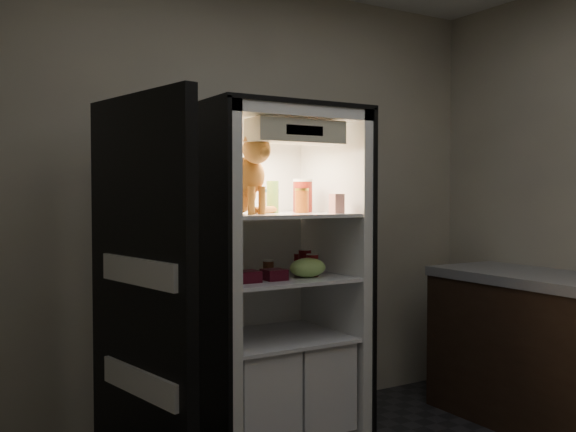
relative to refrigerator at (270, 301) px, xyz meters
name	(u,v)px	position (x,y,z in m)	size (l,w,h in m)	color
room_shell	(452,134)	(0.00, -1.38, 0.83)	(3.60, 3.60, 3.60)	white
refrigerator	(270,301)	(0.00, 0.00, 0.00)	(0.90, 0.72, 1.88)	white
fridge_door	(140,300)	(-0.84, -0.28, 0.12)	(0.22, 0.87, 1.85)	black
tabby_cat	(242,183)	(-0.22, -0.09, 0.66)	(0.40, 0.44, 0.45)	#B96217
parmesan_shaker	(273,197)	(0.01, 0.00, 0.59)	(0.07, 0.07, 0.18)	green
mayo_tub	(271,201)	(0.03, 0.04, 0.57)	(0.10, 0.10, 0.13)	white
salsa_jar	(302,201)	(0.15, -0.10, 0.57)	(0.08, 0.08, 0.14)	maroon
pepper_jar	(303,196)	(0.22, 0.01, 0.59)	(0.11, 0.11, 0.19)	#A22F15
cream_carton	(337,204)	(0.26, -0.27, 0.55)	(0.06, 0.06, 0.11)	white
soda_can_a	(299,263)	(0.21, 0.03, 0.20)	(0.06, 0.06, 0.11)	black
soda_can_b	(305,261)	(0.21, -0.03, 0.22)	(0.08, 0.08, 0.14)	black
soda_can_c	(312,265)	(0.18, -0.16, 0.21)	(0.07, 0.07, 0.12)	black
condiment_jar	(268,267)	(0.00, 0.02, 0.19)	(0.06, 0.06, 0.09)	#5C2F1A
grape_bag	(308,268)	(0.13, -0.18, 0.20)	(0.21, 0.15, 0.11)	#97C15A
berry_box_left	(247,276)	(-0.24, -0.19, 0.18)	(0.12, 0.12, 0.06)	#540E1F
berry_box_right	(274,275)	(-0.08, -0.18, 0.18)	(0.11, 0.11, 0.06)	#540E1F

